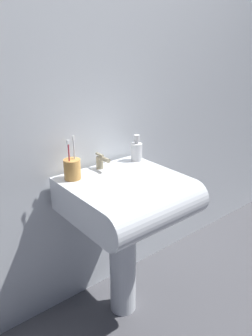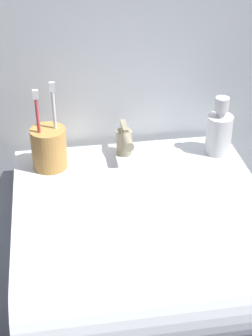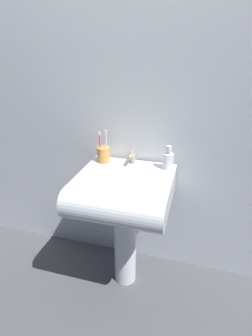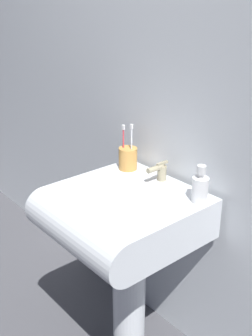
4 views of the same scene
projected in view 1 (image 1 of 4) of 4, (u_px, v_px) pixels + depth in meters
ground_plane at (123, 307)px, 1.83m from camera, size 6.00×6.00×0.00m
wall_back at (87, 82)px, 1.59m from camera, size 5.00×0.05×2.40m
sink_pedestal at (123, 261)px, 1.72m from camera, size 0.14×0.14×0.62m
sink_basin at (130, 199)px, 1.53m from camera, size 0.53×0.54×0.16m
faucet at (101, 161)px, 1.65m from camera, size 0.04×0.11×0.08m
toothbrush_cup at (72, 169)px, 1.53m from camera, size 0.08×0.08×0.20m
soap_bottle at (137, 151)px, 1.76m from camera, size 0.06×0.06×0.14m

